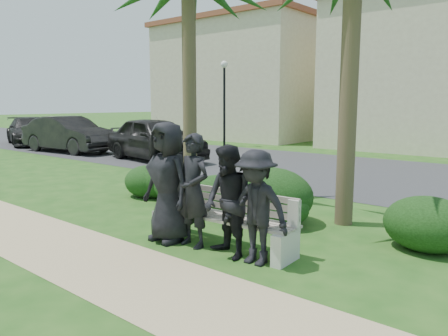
{
  "coord_description": "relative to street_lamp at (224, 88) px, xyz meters",
  "views": [
    {
      "loc": [
        5.37,
        -5.15,
        2.2
      ],
      "look_at": [
        0.21,
        1.0,
        1.0
      ],
      "focal_mm": 35.0,
      "sensor_mm": 36.0,
      "label": 1
    }
  ],
  "objects": [
    {
      "name": "hedge_extra",
      "position": [
        7.51,
        -10.54,
        -2.56
      ],
      "size": [
        1.18,
        0.97,
        0.77
      ],
      "primitive_type": "ellipsoid",
      "color": "black",
      "rests_on": "ground"
    },
    {
      "name": "park_bench",
      "position": [
        10.17,
        -12.18,
        -2.56
      ],
      "size": [
        2.45,
        0.69,
        0.85
      ],
      "rotation": [
        0.0,
        0.0,
        0.06
      ],
      "color": "gray",
      "rests_on": "ground"
    },
    {
      "name": "man_c",
      "position": [
        10.53,
        -12.48,
        -2.13
      ],
      "size": [
        0.94,
        0.82,
        1.62
      ],
      "primitive_type": "imported",
      "rotation": [
        0.0,
        0.0,
        -0.3
      ],
      "color": "black",
      "rests_on": "ground"
    },
    {
      "name": "car_b",
      "position": [
        -3.59,
        -6.61,
        -2.15
      ],
      "size": [
        4.98,
        2.15,
        1.6
      ],
      "primitive_type": "imported",
      "rotation": [
        0.0,
        0.0,
        1.67
      ],
      "color": "black",
      "rests_on": "ground"
    },
    {
      "name": "hedge_b",
      "position": [
        6.65,
        -10.43,
        -2.55
      ],
      "size": [
        1.21,
        1.0,
        0.79
      ],
      "primitive_type": "ellipsoid",
      "color": "black",
      "rests_on": "ground"
    },
    {
      "name": "hedge_a",
      "position": [
        6.46,
        -10.54,
        -2.56
      ],
      "size": [
        1.18,
        0.97,
        0.77
      ],
      "primitive_type": "ellipsoid",
      "color": "black",
      "rests_on": "ground"
    },
    {
      "name": "man_a",
      "position": [
        9.32,
        -12.52,
        -1.99
      ],
      "size": [
        0.98,
        0.68,
        1.91
      ],
      "primitive_type": "imported",
      "rotation": [
        0.0,
        0.0,
        -0.07
      ],
      "color": "black",
      "rests_on": "ground"
    },
    {
      "name": "street_lamp",
      "position": [
        0.0,
        0.0,
        0.0
      ],
      "size": [
        0.36,
        0.36,
        4.29
      ],
      "color": "black",
      "rests_on": "ground"
    },
    {
      "name": "car_a",
      "position": [
        1.63,
        -6.05,
        -2.11
      ],
      "size": [
        5.16,
        2.72,
        1.67
      ],
      "primitive_type": "imported",
      "rotation": [
        0.0,
        0.0,
        1.41
      ],
      "color": "black",
      "rests_on": "ground"
    },
    {
      "name": "car_c",
      "position": [
        -8.45,
        -6.01,
        -2.22
      ],
      "size": [
        5.36,
        3.55,
        1.44
      ],
      "primitive_type": "imported",
      "rotation": [
        0.0,
        0.0,
        1.23
      ],
      "color": "black",
      "rests_on": "ground"
    },
    {
      "name": "man_b",
      "position": [
        9.81,
        -12.45,
        -2.07
      ],
      "size": [
        0.67,
        0.46,
        1.75
      ],
      "primitive_type": "imported",
      "rotation": [
        0.0,
        0.0,
        -0.07
      ],
      "color": "black",
      "rests_on": "ground"
    },
    {
      "name": "hedge_d",
      "position": [
        9.94,
        -10.49,
        -2.42
      ],
      "size": [
        1.61,
        1.33,
        1.05
      ],
      "primitive_type": "ellipsoid",
      "color": "black",
      "rests_on": "ground"
    },
    {
      "name": "asphalt_street",
      "position": [
        9.0,
        -4.0,
        -2.94
      ],
      "size": [
        160.0,
        8.0,
        0.01
      ],
      "primitive_type": "cube",
      "color": "#2D2D30",
      "rests_on": "ground"
    },
    {
      "name": "stucco_bldg_right",
      "position": [
        8.0,
        6.0,
        0.72
      ],
      "size": [
        8.4,
        8.4,
        7.3
      ],
      "color": "#C1B591",
      "rests_on": "ground"
    },
    {
      "name": "hedge_e",
      "position": [
        10.2,
        -10.62,
        -2.58
      ],
      "size": [
        1.13,
        0.93,
        0.73
      ],
      "primitive_type": "ellipsoid",
      "color": "black",
      "rests_on": "ground"
    },
    {
      "name": "stucco_bldg_left",
      "position": [
        -3.0,
        6.0,
        0.72
      ],
      "size": [
        10.4,
        8.4,
        7.3
      ],
      "color": "#C1B591",
      "rests_on": "ground"
    },
    {
      "name": "ground",
      "position": [
        9.0,
        -12.0,
        -2.94
      ],
      "size": [
        160.0,
        160.0,
        0.0
      ],
      "primitive_type": "plane",
      "color": "#1E4D16",
      "rests_on": "ground"
    },
    {
      "name": "hedge_c",
      "position": [
        8.91,
        -10.8,
        -2.53
      ],
      "size": [
        1.28,
        1.05,
        0.83
      ],
      "primitive_type": "ellipsoid",
      "color": "black",
      "rests_on": "ground"
    },
    {
      "name": "hedge_f",
      "position": [
        12.63,
        -10.32,
        -2.52
      ],
      "size": [
        1.3,
        1.07,
        0.85
      ],
      "primitive_type": "ellipsoid",
      "color": "black",
      "rests_on": "ground"
    },
    {
      "name": "footpath",
      "position": [
        9.0,
        -13.8,
        -2.94
      ],
      "size": [
        30.0,
        1.6,
        0.01
      ],
      "primitive_type": "cube",
      "color": "tan",
      "rests_on": "ground"
    },
    {
      "name": "man_d",
      "position": [
        10.99,
        -12.44,
        -2.15
      ],
      "size": [
        1.03,
        0.61,
        1.58
      ],
      "primitive_type": "imported",
      "rotation": [
        0.0,
        0.0,
        0.02
      ],
      "color": "black",
      "rests_on": "ground"
    }
  ]
}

